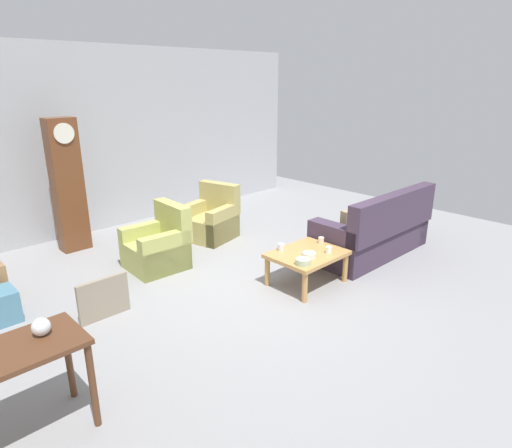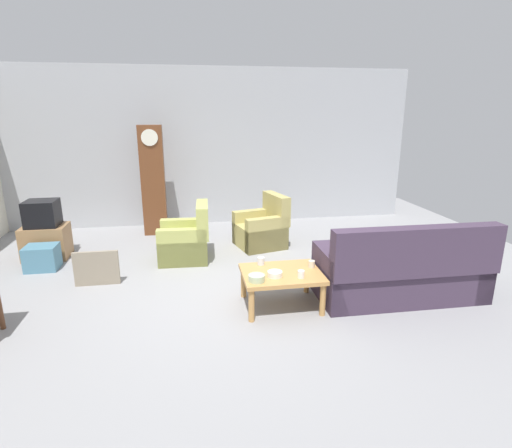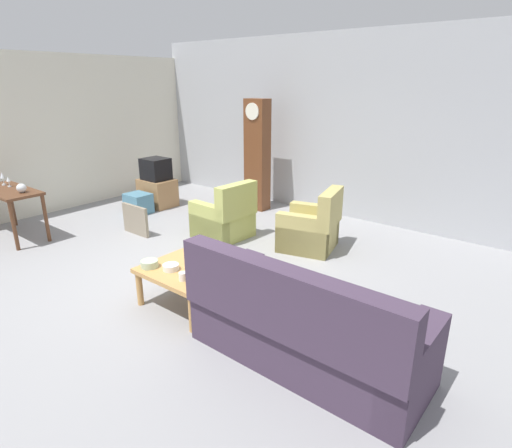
{
  "view_description": "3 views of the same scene",
  "coord_description": "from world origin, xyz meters",
  "views": [
    {
      "loc": [
        -3.7,
        -3.92,
        2.63
      ],
      "look_at": [
        0.47,
        0.4,
        0.63
      ],
      "focal_mm": 30.68,
      "sensor_mm": 36.0,
      "label": 1
    },
    {
      "loc": [
        -0.56,
        -4.96,
        2.33
      ],
      "look_at": [
        0.38,
        0.52,
        0.77
      ],
      "focal_mm": 28.26,
      "sensor_mm": 36.0,
      "label": 2
    },
    {
      "loc": [
        3.7,
        -3.28,
        2.39
      ],
      "look_at": [
        0.47,
        0.75,
        0.61
      ],
      "focal_mm": 29.18,
      "sensor_mm": 36.0,
      "label": 3
    }
  ],
  "objects": [
    {
      "name": "wine_glass_mid",
      "position": [
        -3.58,
        -0.71,
        0.93
      ],
      "size": [
        0.07,
        0.07,
        0.22
      ],
      "color": "silver",
      "rests_on": "console_table_dark"
    },
    {
      "name": "bowl_white_stacked",
      "position": [
        0.41,
        -0.65,
        0.48
      ],
      "size": [
        0.18,
        0.18,
        0.06
      ],
      "primitive_type": "cylinder",
      "color": "white",
      "rests_on": "coffee_table_wood"
    },
    {
      "name": "cup_cream_tall",
      "position": [
        0.92,
        -0.44,
        0.49
      ],
      "size": [
        0.08,
        0.08,
        0.09
      ],
      "primitive_type": "cylinder",
      "color": "beige",
      "rests_on": "coffee_table_wood"
    },
    {
      "name": "storage_box_blue",
      "position": [
        -2.79,
        1.25,
        0.19
      ],
      "size": [
        0.46,
        0.38,
        0.37
      ],
      "primitive_type": "cube",
      "color": "teal",
      "rests_on": "ground_plane"
    },
    {
      "name": "bowl_shallow_green",
      "position": [
        0.17,
        -0.75,
        0.49
      ],
      "size": [
        0.19,
        0.19,
        0.08
      ],
      "primitive_type": "cylinder",
      "color": "#B2C69E",
      "rests_on": "coffee_table_wood"
    },
    {
      "name": "framed_picture_leaning",
      "position": [
        -1.85,
        0.51,
        0.24
      ],
      "size": [
        0.6,
        0.05,
        0.49
      ],
      "primitive_type": "cube",
      "color": "gray",
      "rests_on": "ground_plane"
    },
    {
      "name": "glass_dome_cloche",
      "position": [
        -2.87,
        -0.73,
        0.86
      ],
      "size": [
        0.14,
        0.14,
        0.14
      ],
      "primitive_type": "sphere",
      "color": "silver",
      "rests_on": "console_table_dark"
    },
    {
      "name": "couch_floral",
      "position": [
        2.07,
        -0.6,
        0.35
      ],
      "size": [
        2.11,
        0.91,
        1.04
      ],
      "color": "#423347",
      "rests_on": "ground_plane"
    },
    {
      "name": "console_table_dark",
      "position": [
        -3.26,
        -0.78,
        0.67
      ],
      "size": [
        1.3,
        0.56,
        0.79
      ],
      "color": "#56331E",
      "rests_on": "ground_plane"
    },
    {
      "name": "ground_plane",
      "position": [
        0.0,
        0.0,
        0.0
      ],
      "size": [
        10.4,
        10.4,
        0.0
      ],
      "primitive_type": "plane",
      "color": "gray"
    },
    {
      "name": "wine_glass_short",
      "position": [
        -3.4,
        -0.7,
        0.9
      ],
      "size": [
        0.06,
        0.06,
        0.16
      ],
      "color": "silver",
      "rests_on": "console_table_dark"
    },
    {
      "name": "cup_white_porcelain",
      "position": [
        0.7,
        -0.74,
        0.49
      ],
      "size": [
        0.08,
        0.08,
        0.09
      ],
      "primitive_type": "cylinder",
      "color": "white",
      "rests_on": "coffee_table_wood"
    },
    {
      "name": "tv_crt",
      "position": [
        -2.89,
        1.79,
        0.75
      ],
      "size": [
        0.48,
        0.44,
        0.42
      ],
      "primitive_type": "cube",
      "color": "black",
      "rests_on": "tv_stand_cabinet"
    },
    {
      "name": "garage_door_wall",
      "position": [
        0.0,
        3.6,
        1.6
      ],
      "size": [
        8.4,
        0.16,
        3.2
      ],
      "primitive_type": "cube",
      "color": "#ADAFB5",
      "rests_on": "ground_plane"
    },
    {
      "name": "coffee_table_wood",
      "position": [
        0.52,
        -0.53,
        0.38
      ],
      "size": [
        0.96,
        0.76,
        0.45
      ],
      "color": "tan",
      "rests_on": "ground_plane"
    },
    {
      "name": "cup_blue_rimmed",
      "position": [
        0.31,
        -0.24,
        0.49
      ],
      "size": [
        0.09,
        0.09,
        0.1
      ],
      "primitive_type": "cylinder",
      "color": "silver",
      "rests_on": "coffee_table_wood"
    },
    {
      "name": "armchair_olive_near",
      "position": [
        -0.62,
        1.32,
        0.31
      ],
      "size": [
        0.83,
        0.8,
        0.92
      ],
      "color": "tan",
      "rests_on": "ground_plane"
    },
    {
      "name": "grandfather_clock",
      "position": [
        -1.21,
        2.89,
        1.05
      ],
      "size": [
        0.44,
        0.3,
        2.09
      ],
      "color": "brown",
      "rests_on": "ground_plane"
    },
    {
      "name": "pegboard_wall_left",
      "position": [
        -4.2,
        0.4,
        1.44
      ],
      "size": [
        0.12,
        6.4,
        2.88
      ],
      "primitive_type": "cube",
      "color": "silver",
      "rests_on": "ground_plane"
    },
    {
      "name": "tv_stand_cabinet",
      "position": [
        -2.89,
        1.79,
        0.27
      ],
      "size": [
        0.68,
        0.52,
        0.54
      ],
      "primitive_type": "cube",
      "color": "#997047",
      "rests_on": "ground_plane"
    },
    {
      "name": "armchair_olive_far",
      "position": [
        0.71,
        1.77,
        0.31
      ],
      "size": [
        0.95,
        0.93,
        0.92
      ],
      "color": "tan",
      "rests_on": "ground_plane"
    }
  ]
}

